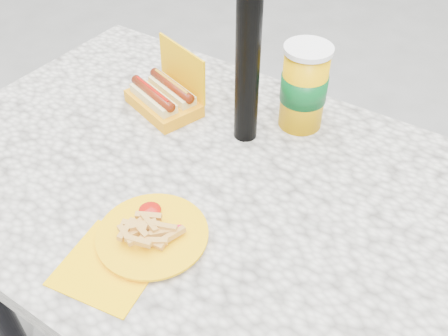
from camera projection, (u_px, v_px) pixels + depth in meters
The scene contains 4 objects.
picnic_table at pixel (204, 213), 1.07m from camera, with size 1.20×0.80×0.75m.
hotdog_box at pixel (165, 97), 1.15m from camera, with size 0.20×0.16×0.14m.
fries_plate at pixel (148, 236), 0.87m from camera, with size 0.21×0.27×0.04m.
soda_cup at pixel (304, 87), 1.06m from camera, with size 0.10×0.10×0.19m.
Camera 1 is at (0.44, -0.58, 1.43)m, focal length 40.00 mm.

